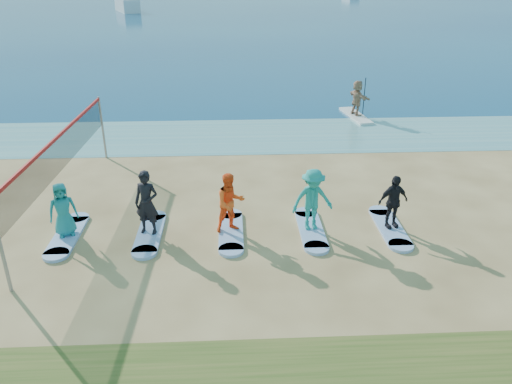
{
  "coord_description": "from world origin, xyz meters",
  "views": [
    {
      "loc": [
        -0.08,
        -11.2,
        7.22
      ],
      "look_at": [
        0.58,
        2.0,
        1.1
      ],
      "focal_mm": 35.0,
      "sensor_mm": 36.0,
      "label": 1
    }
  ],
  "objects_px": {
    "surfboard_2": "(231,231)",
    "student_2": "(230,203)",
    "surfboard_1": "(150,233)",
    "student_4": "(393,202)",
    "surfboard_0": "(67,235)",
    "student_3": "(312,200)",
    "volleyball_net": "(61,152)",
    "surfboard_4": "(390,228)",
    "surfboard_3": "(311,229)",
    "student_0": "(63,210)",
    "student_1": "(147,203)",
    "paddleboarder": "(357,98)",
    "boat_offshore_a": "(128,12)",
    "paddleboard": "(356,116)"
  },
  "relations": [
    {
      "from": "surfboard_2",
      "to": "student_2",
      "type": "xyz_separation_m",
      "value": [
        0.0,
        -0.0,
        0.93
      ]
    },
    {
      "from": "surfboard_1",
      "to": "student_4",
      "type": "relative_size",
      "value": 1.36
    },
    {
      "from": "surfboard_0",
      "to": "surfboard_2",
      "type": "height_order",
      "value": "same"
    },
    {
      "from": "student_3",
      "to": "student_4",
      "type": "distance_m",
      "value": 2.36
    },
    {
      "from": "student_3",
      "to": "volleyball_net",
      "type": "bearing_deg",
      "value": 155.92
    },
    {
      "from": "student_2",
      "to": "surfboard_4",
      "type": "bearing_deg",
      "value": -20.06
    },
    {
      "from": "surfboard_3",
      "to": "student_3",
      "type": "height_order",
      "value": "student_3"
    },
    {
      "from": "student_4",
      "to": "surfboard_4",
      "type": "bearing_deg",
      "value": 75.0
    },
    {
      "from": "student_0",
      "to": "volleyball_net",
      "type": "bearing_deg",
      "value": 78.91
    },
    {
      "from": "student_0",
      "to": "student_4",
      "type": "height_order",
      "value": "student_4"
    },
    {
      "from": "volleyball_net",
      "to": "student_2",
      "type": "distance_m",
      "value": 5.59
    },
    {
      "from": "student_1",
      "to": "student_2",
      "type": "xyz_separation_m",
      "value": [
        2.36,
        0.0,
        -0.06
      ]
    },
    {
      "from": "surfboard_1",
      "to": "student_2",
      "type": "height_order",
      "value": "student_2"
    },
    {
      "from": "paddleboarder",
      "to": "surfboard_2",
      "type": "height_order",
      "value": "paddleboarder"
    },
    {
      "from": "surfboard_0",
      "to": "student_1",
      "type": "xyz_separation_m",
      "value": [
        2.36,
        -0.0,
        0.99
      ]
    },
    {
      "from": "student_1",
      "to": "volleyball_net",
      "type": "bearing_deg",
      "value": 159.38
    },
    {
      "from": "surfboard_1",
      "to": "paddleboarder",
      "type": "bearing_deg",
      "value": 53.13
    },
    {
      "from": "surfboard_2",
      "to": "student_3",
      "type": "bearing_deg",
      "value": 0.0
    },
    {
      "from": "student_0",
      "to": "student_1",
      "type": "relative_size",
      "value": 0.84
    },
    {
      "from": "surfboard_0",
      "to": "surfboard_2",
      "type": "relative_size",
      "value": 1.0
    },
    {
      "from": "surfboard_3",
      "to": "surfboard_4",
      "type": "relative_size",
      "value": 1.0
    },
    {
      "from": "surfboard_0",
      "to": "student_2",
      "type": "xyz_separation_m",
      "value": [
        4.71,
        -0.0,
        0.93
      ]
    },
    {
      "from": "volleyball_net",
      "to": "student_2",
      "type": "bearing_deg",
      "value": -20.46
    },
    {
      "from": "surfboard_2",
      "to": "student_3",
      "type": "distance_m",
      "value": 2.55
    },
    {
      "from": "surfboard_1",
      "to": "student_1",
      "type": "height_order",
      "value": "student_1"
    },
    {
      "from": "surfboard_4",
      "to": "student_4",
      "type": "relative_size",
      "value": 1.36
    },
    {
      "from": "volleyball_net",
      "to": "boat_offshore_a",
      "type": "height_order",
      "value": "volleyball_net"
    },
    {
      "from": "boat_offshore_a",
      "to": "surfboard_3",
      "type": "relative_size",
      "value": 3.4
    },
    {
      "from": "student_0",
      "to": "surfboard_1",
      "type": "bearing_deg",
      "value": -24.14
    },
    {
      "from": "surfboard_0",
      "to": "volleyball_net",
      "type": "bearing_deg",
      "value": 103.05
    },
    {
      "from": "boat_offshore_a",
      "to": "student_0",
      "type": "relative_size",
      "value": 4.72
    },
    {
      "from": "paddleboard",
      "to": "paddleboarder",
      "type": "bearing_deg",
      "value": 0.0
    },
    {
      "from": "student_1",
      "to": "surfboard_2",
      "type": "xyz_separation_m",
      "value": [
        2.36,
        0.0,
        -0.99
      ]
    },
    {
      "from": "student_2",
      "to": "surfboard_1",
      "type": "bearing_deg",
      "value": 159.94
    },
    {
      "from": "volleyball_net",
      "to": "paddleboarder",
      "type": "relative_size",
      "value": 5.21
    },
    {
      "from": "student_3",
      "to": "paddleboarder",
      "type": "bearing_deg",
      "value": 61.14
    },
    {
      "from": "surfboard_1",
      "to": "student_1",
      "type": "bearing_deg",
      "value": -90.0
    },
    {
      "from": "surfboard_1",
      "to": "surfboard_3",
      "type": "relative_size",
      "value": 1.0
    },
    {
      "from": "surfboard_0",
      "to": "student_1",
      "type": "relative_size",
      "value": 1.16
    },
    {
      "from": "paddleboard",
      "to": "surfboard_2",
      "type": "xyz_separation_m",
      "value": [
        -6.42,
        -11.71,
        -0.01
      ]
    },
    {
      "from": "student_0",
      "to": "student_1",
      "type": "height_order",
      "value": "student_1"
    },
    {
      "from": "paddleboard",
      "to": "student_1",
      "type": "height_order",
      "value": "student_1"
    },
    {
      "from": "surfboard_4",
      "to": "student_4",
      "type": "bearing_deg",
      "value": -90.0
    },
    {
      "from": "surfboard_1",
      "to": "student_2",
      "type": "bearing_deg",
      "value": -0.0
    },
    {
      "from": "volleyball_net",
      "to": "surfboard_1",
      "type": "relative_size",
      "value": 4.13
    },
    {
      "from": "surfboard_4",
      "to": "student_4",
      "type": "distance_m",
      "value": 0.85
    },
    {
      "from": "surfboard_0",
      "to": "student_0",
      "type": "height_order",
      "value": "student_0"
    },
    {
      "from": "volleyball_net",
      "to": "surfboard_4",
      "type": "relative_size",
      "value": 4.13
    },
    {
      "from": "volleyball_net",
      "to": "student_3",
      "type": "bearing_deg",
      "value": -14.37
    },
    {
      "from": "volleyball_net",
      "to": "student_2",
      "type": "relative_size",
      "value": 5.12
    }
  ]
}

